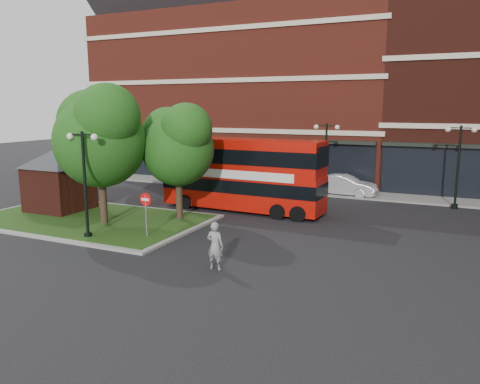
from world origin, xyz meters
The scene contains 15 objects.
ground centered at (0.00, 0.00, 0.00)m, with size 120.00×120.00×0.00m, color black.
pavement_far centered at (0.00, 16.50, 0.06)m, with size 44.00×3.00×0.12m, color slate.
terrace_far_left centered at (-8.00, 24.00, 7.00)m, with size 26.00×12.00×14.00m, color maroon.
traffic_island centered at (-8.00, 3.00, 0.07)m, with size 12.60×7.60×0.15m.
kiosk centered at (-11.00, 4.00, 2.32)m, with size 6.51×6.51×3.60m.
tree_island_west centered at (-6.60, 2.58, 4.79)m, with size 5.40×4.71×7.21m.
tree_island_east centered at (-3.58, 5.06, 4.24)m, with size 4.46×3.90×6.29m.
lamp_island centered at (-5.50, 0.20, 2.83)m, with size 1.72×0.36×5.00m.
lamp_far_left centered at (2.00, 14.50, 2.83)m, with size 1.72×0.36×5.00m.
lamp_far_right centered at (10.00, 14.50, 2.83)m, with size 1.72×0.36×5.00m.
bus centered at (-1.50, 8.76, 2.44)m, with size 9.81×2.61×3.71m.
woman centered at (1.79, -0.97, 0.92)m, with size 0.67×0.44×1.85m, color gray.
car_silver centered at (-2.80, 15.14, 0.66)m, with size 1.56×3.87×1.32m, color silver.
car_white centered at (3.00, 16.00, 0.72)m, with size 1.53×4.39×1.45m, color silver.
no_entry_sign centered at (-3.00, 1.34, 1.56)m, with size 0.61×0.08×2.19m.
Camera 1 is at (9.69, -15.98, 6.09)m, focal length 35.00 mm.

